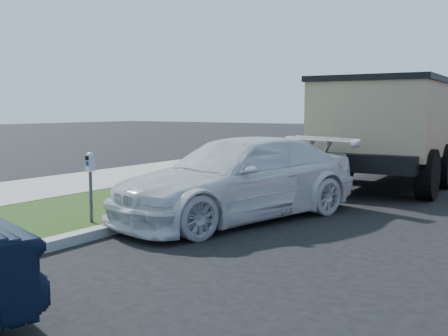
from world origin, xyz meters
The scene contains 5 objects.
ground centered at (0.00, 0.00, 0.00)m, with size 120.00×120.00×0.00m, color black.
streetside centered at (-5.57, 2.00, 0.07)m, with size 6.12×50.00×0.15m.
parking_meter centered at (-3.05, -0.50, 0.97)m, with size 0.18×0.14×1.19m.
white_wagon centered at (-1.54, 1.74, 0.74)m, with size 2.06×5.07×1.47m, color silver.
dump_truck centered at (-0.53, 8.57, 1.62)m, with size 3.20×7.48×2.89m.
Camera 1 is at (3.55, -6.36, 2.00)m, focal length 42.00 mm.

